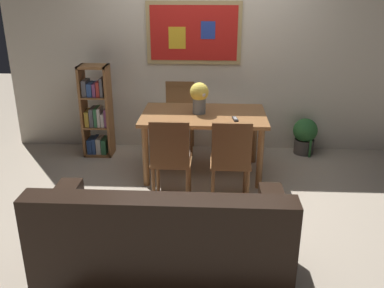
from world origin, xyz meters
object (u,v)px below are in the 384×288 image
dining_chair_far_left (180,111)px  dining_chair_near_right (231,156)px  potted_ivy (305,135)px  flower_vase (199,96)px  bookshelf (97,114)px  leather_couch (164,245)px  dining_chair_near_left (171,154)px  dining_table (204,122)px  dining_chair_far_right (230,111)px  tv_remote (235,119)px

dining_chair_far_left → dining_chair_near_right: same height
potted_ivy → flower_vase: flower_vase is taller
bookshelf → flower_vase: 1.47m
leather_couch → potted_ivy: leather_couch is taller
dining_chair_far_left → flower_vase: bearing=-69.2°
dining_chair_far_left → dining_chair_near_left: (0.03, -1.52, 0.00)m
dining_table → bookshelf: bearing=159.4°
dining_chair_far_right → leather_couch: dining_chair_far_right is taller
potted_ivy → dining_chair_far_right: bearing=174.2°
dining_chair_near_left → flower_vase: bearing=71.7°
potted_ivy → dining_chair_near_left: bearing=-138.5°
flower_vase → tv_remote: size_ratio=2.20×
dining_chair_far_left → tv_remote: 1.22m
dining_chair_far_left → flower_vase: flower_vase is taller
dining_table → flower_vase: 0.31m
flower_vase → dining_chair_near_right: bearing=-66.2°
dining_table → dining_chair_near_left: 0.81m
dining_chair_near_left → dining_chair_near_right: bearing=-0.3°
dining_chair_far_left → dining_chair_far_right: bearing=1.4°
potted_ivy → dining_chair_near_right: bearing=-125.5°
dining_chair_far_right → bookshelf: bookshelf is taller
dining_table → dining_chair_far_right: 0.86m
dining_chair_near_left → bookshelf: bearing=130.4°
dining_chair_near_left → flower_vase: 0.90m
dining_chair_far_right → leather_couch: (-0.56, -2.74, -0.22)m
tv_remote → dining_chair_far_left: bearing=124.7°
dining_chair_far_right → potted_ivy: dining_chair_far_right is taller
dining_chair_far_right → dining_chair_far_left: 0.67m
dining_table → dining_chair_far_right: (0.33, 0.79, -0.10)m
dining_chair_near_right → dining_chair_near_left: 0.59m
dining_chair_near_right → bookshelf: (-1.67, 1.27, 0.01)m
dining_chair_far_right → tv_remote: (0.02, -1.00, 0.21)m
dining_table → dining_chair_near_right: bearing=-69.0°
dining_table → dining_chair_near_right: 0.81m
dining_chair_far_left → potted_ivy: 1.68m
dining_chair_near_left → potted_ivy: bearing=41.5°
dining_chair_far_left → dining_table: bearing=-66.4°
bookshelf → tv_remote: size_ratio=7.30×
tv_remote → leather_couch: bearing=-108.4°
bookshelf → tv_remote: bookshelf is taller
dining_chair_near_left → tv_remote: size_ratio=5.66×
dining_chair_near_left → tv_remote: dining_chair_near_left is taller
leather_couch → potted_ivy: bearing=59.6°
dining_chair_far_right → dining_chair_far_left: same height
flower_vase → potted_ivy: bearing=26.1°
leather_couch → tv_remote: (0.58, 1.74, 0.43)m
dining_table → tv_remote: size_ratio=8.72×
dining_chair_near_right → potted_ivy: size_ratio=1.85×
dining_chair_far_left → bookshelf: (-1.04, -0.25, 0.01)m
dining_chair_near_right → bookshelf: bookshelf is taller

